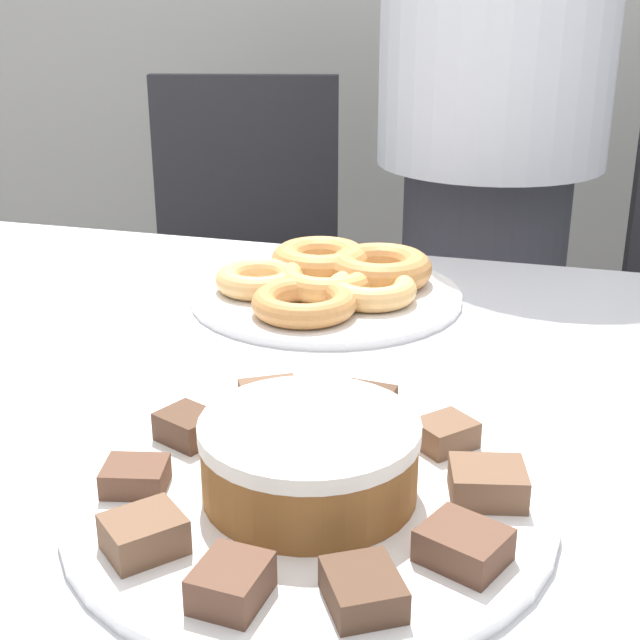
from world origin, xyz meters
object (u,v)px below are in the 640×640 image
(plate_cake, at_px, (310,499))
(frosted_cake, at_px, (310,458))
(person_standing, at_px, (491,137))
(office_chair_left, at_px, (242,313))
(plate_donuts, at_px, (326,295))

(plate_cake, relative_size, frosted_cake, 2.24)
(person_standing, bearing_deg, plate_cake, -91.73)
(frosted_cake, bearing_deg, office_chair_left, 113.41)
(person_standing, distance_m, office_chair_left, 0.67)
(office_chair_left, height_order, plate_cake, office_chair_left)
(office_chair_left, height_order, frosted_cake, office_chair_left)
(office_chair_left, distance_m, plate_cake, 1.23)
(frosted_cake, bearing_deg, plate_donuts, 104.00)
(office_chair_left, distance_m, frosted_cake, 1.24)
(person_standing, distance_m, plate_cake, 0.97)
(plate_donuts, distance_m, frosted_cake, 0.46)
(office_chair_left, bearing_deg, plate_donuts, -75.12)
(plate_donuts, bearing_deg, frosted_cake, -76.00)
(plate_cake, height_order, frosted_cake, frosted_cake)
(office_chair_left, xyz_separation_m, plate_donuts, (0.36, -0.65, 0.30))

